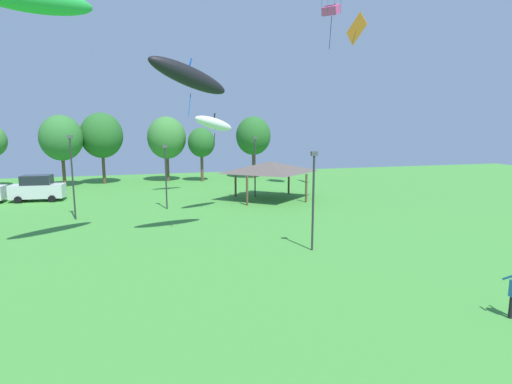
% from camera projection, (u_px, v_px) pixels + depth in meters
% --- Properties ---
extents(kite_flying_2, '(1.10, 3.49, 3.40)m').
position_uv_depth(kite_flying_2, '(357.00, 29.00, 40.22)').
color(kite_flying_2, orange).
extents(kite_flying_5, '(3.76, 3.04, 2.53)m').
position_uv_depth(kite_flying_5, '(214.00, 124.00, 30.72)').
color(kite_flying_5, white).
extents(kite_flying_6, '(5.19, 3.09, 3.49)m').
position_uv_depth(kite_flying_6, '(189.00, 76.00, 22.66)').
color(kite_flying_6, black).
extents(kite_flying_7, '(5.29, 4.15, 1.94)m').
position_uv_depth(kite_flying_7, '(38.00, 0.00, 18.89)').
color(kite_flying_7, green).
extents(kite_flying_10, '(2.20, 2.20, 5.98)m').
position_uv_depth(kite_flying_10, '(331.00, 2.00, 39.22)').
color(kite_flying_10, '#E54C93').
extents(parked_car_second_from_left, '(4.67, 2.19, 2.41)m').
position_uv_depth(parked_car_second_from_left, '(38.00, 188.00, 36.77)').
color(parked_car_second_from_left, silver).
rests_on(parked_car_second_from_left, ground).
extents(park_pavilion, '(7.18, 5.97, 3.60)m').
position_uv_depth(park_pavilion, '(270.00, 167.00, 37.36)').
color(park_pavilion, brown).
rests_on(park_pavilion, ground).
extents(light_post_0, '(0.36, 0.20, 5.52)m').
position_uv_depth(light_post_0, '(313.00, 195.00, 21.82)').
color(light_post_0, '#2D2D33').
rests_on(light_post_0, ground).
extents(light_post_1, '(0.36, 0.20, 6.23)m').
position_uv_depth(light_post_1, '(72.00, 172.00, 29.14)').
color(light_post_1, '#2D2D33').
rests_on(light_post_1, ground).
extents(light_post_2, '(0.36, 0.20, 5.34)m').
position_uv_depth(light_post_2, '(166.00, 173.00, 32.98)').
color(light_post_2, '#2D2D33').
rests_on(light_post_2, ground).
extents(light_post_3, '(0.36, 0.20, 5.85)m').
position_uv_depth(light_post_3, '(255.00, 163.00, 38.67)').
color(light_post_3, '#2D2D33').
rests_on(light_post_3, ground).
extents(treeline_tree_1, '(4.64, 4.64, 8.10)m').
position_uv_depth(treeline_tree_1, '(61.00, 138.00, 44.79)').
color(treeline_tree_1, brown).
rests_on(treeline_tree_1, ground).
extents(treeline_tree_2, '(4.87, 4.87, 8.44)m').
position_uv_depth(treeline_tree_2, '(102.00, 136.00, 47.25)').
color(treeline_tree_2, brown).
rests_on(treeline_tree_2, ground).
extents(treeline_tree_3, '(4.75, 4.75, 8.04)m').
position_uv_depth(treeline_tree_3, '(167.00, 138.00, 49.73)').
color(treeline_tree_3, brown).
rests_on(treeline_tree_3, ground).
extents(treeline_tree_4, '(3.33, 3.33, 6.69)m').
position_uv_depth(treeline_tree_4, '(201.00, 143.00, 49.60)').
color(treeline_tree_4, brown).
rests_on(treeline_tree_4, ground).
extents(treeline_tree_5, '(4.58, 4.58, 8.11)m').
position_uv_depth(treeline_tree_5, '(253.00, 136.00, 52.69)').
color(treeline_tree_5, brown).
rests_on(treeline_tree_5, ground).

